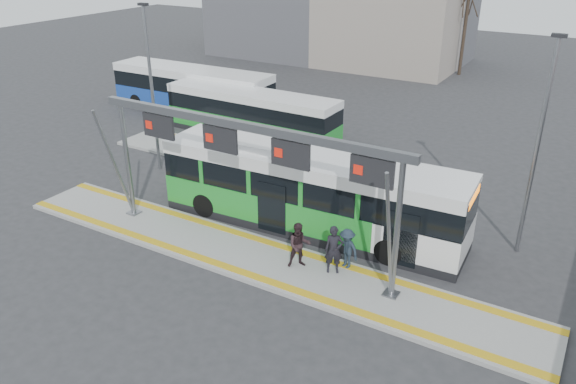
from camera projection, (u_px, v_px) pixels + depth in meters
name	position (u px, v px, depth m)	size (l,w,h in m)	color
ground	(253.00, 259.00, 21.56)	(120.00, 120.00, 0.00)	#2D2D30
platform_main	(253.00, 257.00, 21.53)	(22.00, 3.00, 0.15)	gray
platform_second	(274.00, 168.00, 29.61)	(20.00, 3.00, 0.15)	gray
tactile_main	(253.00, 255.00, 21.49)	(22.00, 2.65, 0.02)	gold
tactile_second	(285.00, 160.00, 30.47)	(20.00, 0.35, 0.02)	gold
gantry	(246.00, 151.00, 20.10)	(13.00, 1.68, 5.20)	slate
hero_bus	(309.00, 192.00, 23.22)	(13.04, 3.36, 3.56)	black
bg_bus_green	(252.00, 114.00, 33.88)	(11.18, 2.51, 2.79)	black
bg_bus_blue	(192.00, 91.00, 38.30)	(11.82, 2.87, 3.07)	black
passenger_a	(334.00, 250.00, 20.12)	(0.67, 0.44, 1.83)	black
passenger_b	(299.00, 245.00, 20.48)	(0.85, 0.67, 1.76)	black
passenger_c	(347.00, 249.00, 20.45)	(1.01, 0.58, 1.57)	#1F2C39
lamp_west	(152.00, 86.00, 27.90)	(0.50, 0.25, 8.38)	slate
lamp_east	(538.00, 145.00, 20.23)	(0.50, 0.25, 8.36)	slate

